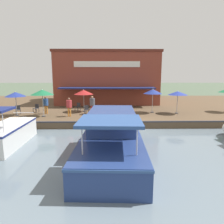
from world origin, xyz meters
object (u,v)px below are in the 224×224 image
(motorboat_nearest_quay, at_px, (12,132))
(cafe_chair_facing_river, at_px, (103,111))
(patio_umbrella_near_quay_edge, at_px, (178,93))
(patio_umbrella_back_row, at_px, (15,94))
(tree_behind_restaurant, at_px, (137,74))
(cafe_chair_back_row_seat, at_px, (18,109))
(cafe_chair_under_first_umbrella, at_px, (87,109))
(person_mid_patio, at_px, (92,103))
(person_at_quay_edge, at_px, (69,105))
(cafe_chair_mid_patio, at_px, (36,108))
(cafe_chair_beside_entrance, at_px, (78,106))
(patio_umbrella_mid_patio_left, at_px, (42,92))
(tree_upstream_bank, at_px, (67,67))
(motorboat_fourth_along, at_px, (112,138))
(waterfront_restaurant, at_px, (107,78))
(patio_umbrella_mid_patio_right, at_px, (84,92))
(patio_umbrella_by_entrance, at_px, (153,91))
(person_near_entrance, at_px, (46,103))

(motorboat_nearest_quay, bearing_deg, cafe_chair_facing_river, 136.53)
(patio_umbrella_near_quay_edge, height_order, patio_umbrella_back_row, patio_umbrella_back_row)
(tree_behind_restaurant, bearing_deg, patio_umbrella_back_row, -41.28)
(cafe_chair_back_row_seat, distance_m, cafe_chair_under_first_umbrella, 6.83)
(cafe_chair_facing_river, height_order, person_mid_patio, person_mid_patio)
(person_at_quay_edge, bearing_deg, tree_behind_restaurant, 151.94)
(patio_umbrella_near_quay_edge, bearing_deg, cafe_chair_mid_patio, -93.52)
(cafe_chair_beside_entrance, bearing_deg, cafe_chair_facing_river, 43.74)
(patio_umbrella_mid_patio_left, xyz_separation_m, tree_upstream_bank, (-13.84, -0.53, 2.81))
(cafe_chair_beside_entrance, relative_size, motorboat_nearest_quay, 0.15)
(cafe_chair_under_first_umbrella, xyz_separation_m, tree_behind_restaurant, (-14.43, 6.90, 3.55))
(cafe_chair_under_first_umbrella, relative_size, motorboat_fourth_along, 0.10)
(tree_behind_restaurant, bearing_deg, waterfront_restaurant, -44.54)
(patio_umbrella_mid_patio_right, distance_m, patio_umbrella_by_entrance, 7.14)
(person_at_quay_edge, relative_size, person_mid_patio, 0.97)
(cafe_chair_mid_patio, distance_m, person_mid_patio, 6.08)
(waterfront_restaurant, xyz_separation_m, patio_umbrella_back_row, (10.32, -8.53, -1.43))
(cafe_chair_mid_patio, distance_m, cafe_chair_under_first_umbrella, 5.42)
(patio_umbrella_by_entrance, bearing_deg, patio_umbrella_back_row, -83.78)
(patio_umbrella_by_entrance, relative_size, person_mid_patio, 1.35)
(patio_umbrella_back_row, distance_m, tree_upstream_bank, 13.90)
(cafe_chair_mid_patio, height_order, person_mid_patio, person_mid_patio)
(person_near_entrance, height_order, tree_behind_restaurant, tree_behind_restaurant)
(waterfront_restaurant, height_order, patio_umbrella_mid_patio_left, waterfront_restaurant)
(patio_umbrella_near_quay_edge, bearing_deg, tree_behind_restaurant, -171.51)
(person_at_quay_edge, distance_m, tree_behind_restaurant, 18.08)
(person_near_entrance, bearing_deg, motorboat_fourth_along, 35.01)
(tree_upstream_bank, bearing_deg, cafe_chair_facing_river, 24.07)
(waterfront_restaurant, xyz_separation_m, cafe_chair_under_first_umbrella, (9.44, -1.99, -2.99))
(patio_umbrella_mid_patio_left, xyz_separation_m, cafe_chair_back_row_seat, (-1.33, -2.93, -1.79))
(cafe_chair_beside_entrance, bearing_deg, patio_umbrella_by_entrance, 80.27)
(patio_umbrella_back_row, bearing_deg, person_mid_patio, 94.64)
(cafe_chair_beside_entrance, bearing_deg, tree_upstream_bank, -162.97)
(motorboat_nearest_quay, bearing_deg, motorboat_fourth_along, 72.64)
(patio_umbrella_near_quay_edge, relative_size, cafe_chair_facing_river, 2.68)
(patio_umbrella_near_quay_edge, height_order, motorboat_fourth_along, patio_umbrella_near_quay_edge)
(cafe_chair_mid_patio, height_order, cafe_chair_back_row_seat, same)
(waterfront_restaurant, distance_m, person_near_entrance, 11.43)
(patio_umbrella_mid_patio_right, height_order, patio_umbrella_back_row, patio_umbrella_mid_patio_right)
(tree_behind_restaurant, bearing_deg, cafe_chair_back_row_seat, -43.58)
(person_near_entrance, xyz_separation_m, person_mid_patio, (0.34, 4.64, 0.06))
(person_mid_patio, relative_size, motorboat_nearest_quay, 0.32)
(waterfront_restaurant, height_order, tree_upstream_bank, tree_upstream_bank)
(patio_umbrella_by_entrance, bearing_deg, cafe_chair_back_row_seat, -87.66)
(cafe_chair_back_row_seat, distance_m, tree_behind_restaurant, 20.22)
(person_at_quay_edge, bearing_deg, person_mid_patio, 116.01)
(person_mid_patio, xyz_separation_m, tree_behind_restaurant, (-14.73, 6.32, 2.87))
(patio_umbrella_mid_patio_left, bearing_deg, patio_umbrella_back_row, -99.38)
(cafe_chair_back_row_seat, height_order, person_near_entrance, person_near_entrance)
(patio_umbrella_mid_patio_left, height_order, patio_umbrella_by_entrance, patio_umbrella_mid_patio_left)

